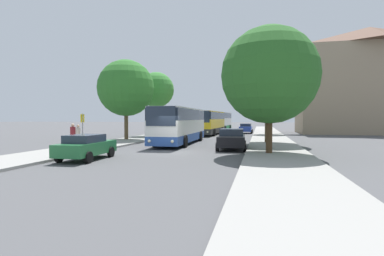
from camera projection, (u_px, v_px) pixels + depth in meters
The scene contains 18 objects.
ground_plane at pixel (174, 151), 21.00m from camera, with size 300.00×300.00×0.00m, color #4C4C4F.
sidewalk_left at pixel (85, 148), 22.54m from camera, with size 4.00×120.00×0.15m, color gray.
sidewalk_right at pixel (277, 153), 19.45m from camera, with size 4.00×120.00×0.15m, color gray.
building_right_background at pixel (369, 81), 44.75m from camera, with size 19.89×10.11×15.93m.
bus_front at pixel (180, 125), 27.33m from camera, with size 2.92×11.73×3.24m.
bus_middle at pixel (210, 122), 42.30m from camera, with size 3.03×11.98×3.27m.
bus_rear at pixel (221, 121), 56.69m from camera, with size 3.07×11.09×3.43m.
parked_car_left_curb at pixel (86, 146), 16.84m from camera, with size 2.01×4.16×1.42m.
parked_car_right_near at pixel (232, 139), 22.14m from camera, with size 2.29×4.04×1.55m.
parked_car_right_far at pixel (246, 128), 46.01m from camera, with size 2.07×4.03×1.49m.
bus_stop_sign at pixel (83, 127), 21.98m from camera, with size 0.08×0.45×2.53m.
pedestrian_waiting_near at pixel (73, 136), 21.08m from camera, with size 0.36×0.36×1.81m.
pedestrian_waiting_far at pixel (78, 135), 23.31m from camera, with size 0.36×0.36×1.69m.
tree_left_near at pixel (126, 88), 30.91m from camera, with size 5.82×5.82×8.22m.
tree_left_far at pixel (156, 90), 37.54m from camera, with size 4.41×4.41×7.96m.
tree_right_near at pixel (270, 75), 18.74m from camera, with size 6.10×6.10×7.94m.
tree_right_mid at pixel (269, 90), 41.06m from camera, with size 4.41×4.41×8.27m.
tree_right_far at pixel (268, 66), 26.94m from camera, with size 6.71×6.71×10.23m.
Camera 1 is at (5.87, -20.14, 2.35)m, focal length 28.00 mm.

